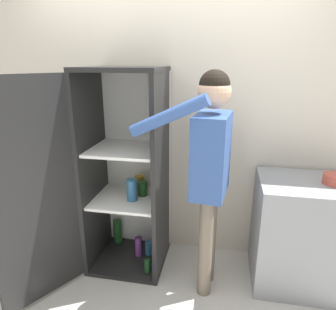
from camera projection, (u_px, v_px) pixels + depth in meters
The scene contains 5 objects.
wall_back at pixel (169, 119), 2.70m from camera, with size 7.00×0.06×2.55m.
refrigerator at pixel (111, 177), 2.50m from camera, with size 1.01×1.15×1.73m.
person at pixel (210, 157), 2.16m from camera, with size 0.69×0.55×1.73m.
counter at pixel (303, 233), 2.41m from camera, with size 0.76×0.60×0.90m.
bowl at pixel (334, 179), 2.23m from camera, with size 0.16×0.16×0.08m.
Camera 1 is at (0.49, -1.65, 1.77)m, focal length 32.00 mm.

